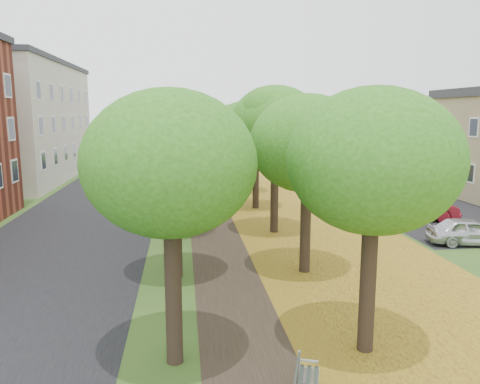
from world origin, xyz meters
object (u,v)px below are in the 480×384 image
object	(u,v)px
car_grey	(410,200)
car_white	(390,196)
car_red	(415,207)
car_silver	(469,231)

from	to	relation	value
car_grey	car_white	bearing A→B (deg)	60.00
car_red	car_silver	bearing A→B (deg)	-168.56
car_silver	car_white	distance (m)	8.38
car_white	car_red	bearing A→B (deg)	175.83
car_grey	car_red	bearing A→B (deg)	171.94
car_white	car_grey	bearing A→B (deg)	-137.19
car_silver	car_red	world-z (taller)	car_red
car_red	car_grey	xyz separation A→B (m)	(0.95, 2.46, -0.13)
car_white	car_silver	bearing A→B (deg)	175.83
car_silver	car_red	bearing A→B (deg)	10.01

